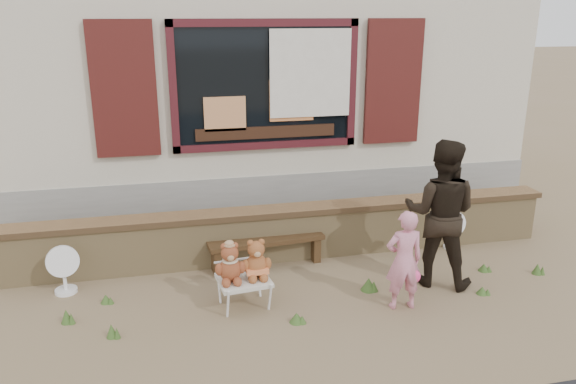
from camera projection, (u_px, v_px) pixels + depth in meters
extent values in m
plane|color=brown|center=(300.00, 294.00, 6.21)|extent=(80.00, 80.00, 0.00)
cube|color=#A59A86|center=(238.00, 47.00, 9.66)|extent=(8.00, 5.00, 3.20)
cube|color=gray|center=(241.00, 160.00, 10.27)|extent=(8.04, 5.04, 0.80)
cube|color=black|center=(265.00, 86.00, 7.41)|extent=(2.30, 0.04, 1.50)
cube|color=#431319|center=(265.00, 22.00, 7.15)|extent=(2.50, 0.08, 0.10)
cube|color=#431319|center=(266.00, 145.00, 7.64)|extent=(2.50, 0.08, 0.10)
cube|color=#431319|center=(173.00, 88.00, 7.14)|extent=(0.10, 0.08, 1.70)
cube|color=#431319|center=(352.00, 83.00, 7.65)|extent=(0.10, 0.08, 1.70)
cube|color=#34110E|center=(124.00, 90.00, 7.01)|extent=(0.80, 0.07, 1.70)
cube|color=#34110E|center=(393.00, 82.00, 7.76)|extent=(0.80, 0.07, 1.70)
cube|color=silver|center=(310.00, 74.00, 7.43)|extent=(1.10, 0.02, 1.15)
cube|color=black|center=(266.00, 132.00, 7.58)|extent=(1.90, 0.06, 0.16)
cube|color=tan|center=(225.00, 114.00, 7.38)|extent=(0.55, 0.06, 0.45)
cube|color=#E08447|center=(291.00, 100.00, 7.52)|extent=(0.60, 0.06, 0.55)
cube|color=tan|center=(281.00, 235.00, 7.05)|extent=(7.00, 0.30, 0.60)
cube|color=brown|center=(281.00, 211.00, 6.95)|extent=(7.10, 0.36, 0.07)
cube|color=#332212|center=(266.00, 240.00, 6.81)|extent=(1.44, 0.44, 0.05)
cube|color=#332212|center=(216.00, 261.00, 6.68)|extent=(0.11, 0.27, 0.30)
cube|color=#332212|center=(314.00, 248.00, 7.05)|extent=(0.11, 0.27, 0.30)
cube|color=beige|center=(244.00, 280.00, 5.87)|extent=(0.57, 0.52, 0.04)
cylinder|color=silver|center=(228.00, 307.00, 5.66)|extent=(0.03, 0.03, 0.28)
cylinder|color=silver|center=(270.00, 300.00, 5.80)|extent=(0.03, 0.03, 0.28)
cylinder|color=silver|center=(219.00, 289.00, 6.03)|extent=(0.03, 0.03, 0.28)
cylinder|color=silver|center=(259.00, 283.00, 6.17)|extent=(0.03, 0.03, 0.28)
imported|color=pink|center=(404.00, 260.00, 5.78)|extent=(0.41, 0.28, 1.08)
imported|color=black|center=(440.00, 213.00, 6.25)|extent=(1.03, 0.98, 1.68)
cylinder|color=white|center=(66.00, 291.00, 6.24)|extent=(0.24, 0.24, 0.04)
cylinder|color=white|center=(65.00, 278.00, 6.19)|extent=(0.04, 0.04, 0.31)
cylinder|color=white|center=(62.00, 260.00, 6.13)|extent=(0.37, 0.20, 0.35)
cylinder|color=white|center=(451.00, 246.00, 7.43)|extent=(0.22, 0.22, 0.04)
cylinder|color=white|center=(452.00, 237.00, 7.38)|extent=(0.04, 0.04, 0.27)
cylinder|color=white|center=(453.00, 223.00, 7.32)|extent=(0.33, 0.15, 0.32)
cone|color=#3A5923|center=(484.00, 267.00, 6.75)|extent=(0.13, 0.13, 0.09)
cone|color=#3A5923|center=(106.00, 299.00, 6.01)|extent=(0.12, 0.12, 0.10)
cone|color=#3A5923|center=(112.00, 331.00, 5.37)|extent=(0.11, 0.11, 0.14)
cone|color=#3A5923|center=(66.00, 316.00, 5.62)|extent=(0.12, 0.12, 0.15)
cone|color=#3A5923|center=(482.00, 290.00, 6.20)|extent=(0.12, 0.12, 0.09)
cone|color=#3A5923|center=(369.00, 284.00, 6.28)|extent=(0.17, 0.17, 0.15)
cone|color=#3A5923|center=(297.00, 318.00, 5.63)|extent=(0.15, 0.15, 0.11)
cone|color=#3A5923|center=(537.00, 269.00, 6.67)|extent=(0.12, 0.12, 0.13)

